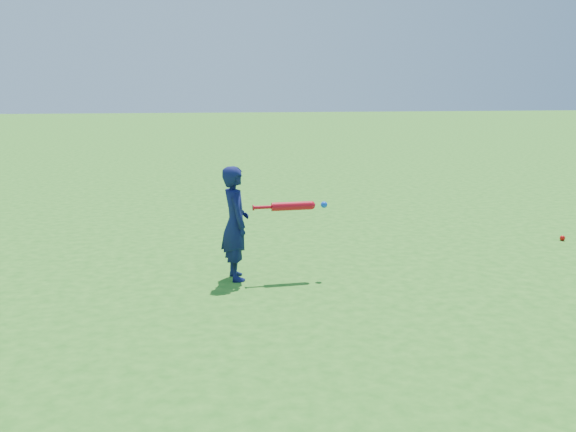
# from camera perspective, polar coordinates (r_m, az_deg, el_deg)

# --- Properties ---
(ground) EXTENTS (80.00, 80.00, 0.00)m
(ground) POSITION_cam_1_polar(r_m,az_deg,el_deg) (6.07, -0.39, -5.51)
(ground) COLOR #27721B
(ground) RESTS_ON ground
(child) EXTENTS (0.30, 0.42, 1.06)m
(child) POSITION_cam_1_polar(r_m,az_deg,el_deg) (5.93, -4.71, -0.65)
(child) COLOR #0F1346
(child) RESTS_ON ground
(ground_ball_red) EXTENTS (0.06, 0.06, 0.06)m
(ground_ball_red) POSITION_cam_1_polar(r_m,az_deg,el_deg) (8.16, 23.21, -1.81)
(ground_ball_red) COLOR red
(ground_ball_red) RESTS_ON ground
(bat_swing) EXTENTS (0.71, 0.10, 0.08)m
(bat_swing) POSITION_cam_1_polar(r_m,az_deg,el_deg) (5.96, 0.61, 0.90)
(bat_swing) COLOR red
(bat_swing) RESTS_ON ground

